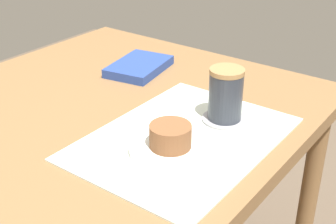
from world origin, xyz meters
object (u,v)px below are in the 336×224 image
at_px(coffee_mug, 226,94).
at_px(pastry_plate, 169,150).
at_px(dining_table, 86,150).
at_px(pastry, 169,137).
at_px(small_book, 139,67).

bearing_deg(coffee_mug, pastry_plate, 174.16).
height_order(dining_table, pastry, pastry).
relative_size(pastry_plate, pastry, 1.97).
distance_m(pastry_plate, pastry, 0.03).
height_order(pastry_plate, coffee_mug, coffee_mug).
relative_size(pastry_plate, small_book, 0.89).
distance_m(dining_table, small_book, 0.31).
distance_m(pastry, small_book, 0.43).
relative_size(coffee_mug, small_book, 0.64).
xyz_separation_m(pastry_plate, small_book, (0.29, 0.32, 0.00)).
bearing_deg(coffee_mug, small_book, 71.26).
distance_m(coffee_mug, small_book, 0.36).
bearing_deg(coffee_mug, dining_table, 124.10).
xyz_separation_m(dining_table, small_book, (0.29, 0.08, 0.10)).
bearing_deg(coffee_mug, pastry, 174.16).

